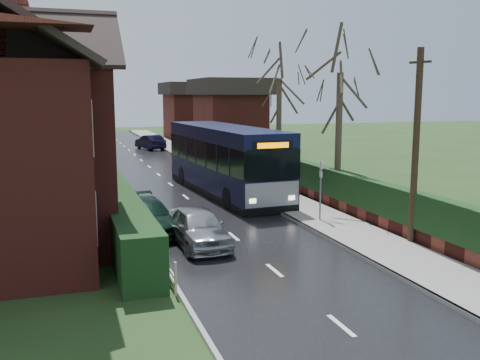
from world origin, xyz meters
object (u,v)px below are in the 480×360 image
object	(u,v)px
car_green	(147,216)
bus_stop_sign	(321,182)
bus	(225,161)
car_silver	(198,227)
telegraph_pole	(416,148)

from	to	relation	value
car_green	bus_stop_sign	xyz separation A→B (m)	(6.90, -0.59, 1.04)
bus	car_silver	xyz separation A→B (m)	(-3.70, -9.10, -1.07)
car_silver	telegraph_pole	size ratio (longest dim) A/B	0.59
car_silver	telegraph_pole	bearing A→B (deg)	-19.33
car_silver	car_green	xyz separation A→B (m)	(-1.40, 2.31, -0.04)
car_silver	telegraph_pole	xyz separation A→B (m)	(7.03, -2.18, 2.70)
bus_stop_sign	bus	bearing A→B (deg)	118.54
bus	car_green	xyz separation A→B (m)	(-5.10, -6.78, -1.11)
bus	bus_stop_sign	xyz separation A→B (m)	(1.80, -7.37, -0.07)
bus	car_green	size ratio (longest dim) A/B	2.70
car_silver	car_green	bearing A→B (deg)	119.04
bus	bus_stop_sign	size ratio (longest dim) A/B	4.62
bus_stop_sign	telegraph_pole	bearing A→B (deg)	-53.72
car_green	bus	bearing A→B (deg)	46.74
car_silver	bus_stop_sign	distance (m)	5.85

